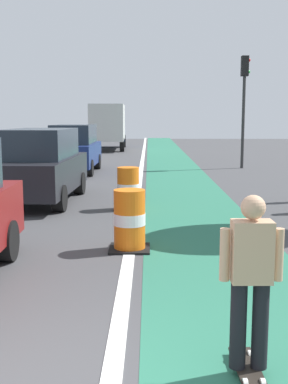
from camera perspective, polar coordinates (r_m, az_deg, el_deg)
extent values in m
cube|color=#286B51|center=(16.15, 4.66, 0.30)|extent=(2.50, 80.00, 0.01)
cube|color=silver|center=(16.11, -0.67, 0.31)|extent=(0.20, 80.00, 0.01)
cube|color=black|center=(4.89, 11.98, -19.44)|extent=(0.23, 0.80, 0.02)
cylinder|color=silver|center=(5.11, 10.45, -18.26)|extent=(0.04, 0.11, 0.11)
cylinder|color=silver|center=(5.14, 12.23, -18.15)|extent=(0.04, 0.11, 0.11)
cylinder|color=black|center=(4.69, 10.91, -14.97)|extent=(0.15, 0.15, 0.82)
cylinder|color=black|center=(4.73, 13.37, -14.84)|extent=(0.15, 0.15, 0.82)
cube|color=tan|center=(4.48, 12.43, -6.79)|extent=(0.36, 0.22, 0.56)
cylinder|color=tan|center=(4.44, 9.38, -7.21)|extent=(0.09, 0.09, 0.48)
cylinder|color=tan|center=(4.55, 15.40, -7.04)|extent=(0.09, 0.09, 0.48)
sphere|color=tan|center=(4.39, 12.60, -1.76)|extent=(0.22, 0.22, 0.22)
cylinder|color=black|center=(8.42, -15.76, -5.50)|extent=(0.29, 0.69, 0.68)
cube|color=black|center=(13.98, -11.90, 2.08)|extent=(2.00, 4.66, 0.90)
cube|color=#232D38|center=(13.91, -12.01, 5.56)|extent=(1.72, 2.91, 0.80)
cylinder|color=black|center=(15.61, -13.46, 1.04)|extent=(0.30, 0.69, 0.68)
cylinder|color=black|center=(15.24, -7.53, 1.02)|extent=(0.30, 0.69, 0.68)
cylinder|color=black|center=(12.47, -9.80, -0.73)|extent=(0.30, 0.69, 0.68)
cube|color=navy|center=(21.26, -8.11, 4.40)|extent=(1.88, 4.61, 0.90)
cube|color=#232D38|center=(21.21, -8.16, 6.69)|extent=(1.64, 2.86, 0.80)
cylinder|color=black|center=(22.83, -9.56, 3.52)|extent=(0.29, 0.68, 0.68)
cylinder|color=black|center=(22.59, -5.46, 3.55)|extent=(0.29, 0.68, 0.68)
cylinder|color=black|center=(20.05, -11.04, 2.77)|extent=(0.29, 0.68, 0.68)
cylinder|color=black|center=(19.77, -6.38, 2.80)|extent=(0.29, 0.68, 0.68)
cylinder|color=orange|center=(8.81, -1.69, -5.15)|extent=(0.56, 0.56, 0.42)
cylinder|color=white|center=(8.74, -1.70, -3.15)|extent=(0.57, 0.57, 0.21)
cylinder|color=orange|center=(8.68, -1.71, -1.11)|extent=(0.56, 0.56, 0.42)
cube|color=black|center=(8.87, -1.68, -6.60)|extent=(0.73, 0.73, 0.04)
cylinder|color=orange|center=(12.64, -1.85, -0.90)|extent=(0.56, 0.56, 0.42)
cylinder|color=white|center=(12.59, -1.86, 0.52)|extent=(0.57, 0.57, 0.21)
cylinder|color=orange|center=(12.55, -1.86, 1.94)|extent=(0.56, 0.56, 0.42)
cube|color=black|center=(12.68, -1.84, -1.92)|extent=(0.73, 0.73, 0.04)
cube|color=beige|center=(35.24, -4.22, 8.08)|extent=(2.45, 5.66, 2.50)
cube|color=#19478C|center=(39.09, -3.90, 7.48)|extent=(2.25, 1.96, 2.10)
cylinder|color=black|center=(38.99, -5.42, 5.92)|extent=(0.33, 0.97, 0.96)
cylinder|color=black|center=(38.89, -2.38, 5.94)|extent=(0.33, 0.97, 0.96)
cylinder|color=black|center=(33.96, -6.07, 5.50)|extent=(0.33, 0.97, 0.96)
cylinder|color=black|center=(33.85, -2.58, 5.53)|extent=(0.33, 0.97, 0.96)
cylinder|color=#2D2D2D|center=(23.23, 11.47, 7.91)|extent=(0.14, 0.14, 4.20)
cube|color=black|center=(23.34, 11.66, 14.17)|extent=(0.32, 0.32, 0.90)
sphere|color=red|center=(23.40, 12.10, 14.79)|extent=(0.16, 0.16, 0.16)
sphere|color=green|center=(23.35, 12.06, 13.52)|extent=(0.16, 0.16, 0.16)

